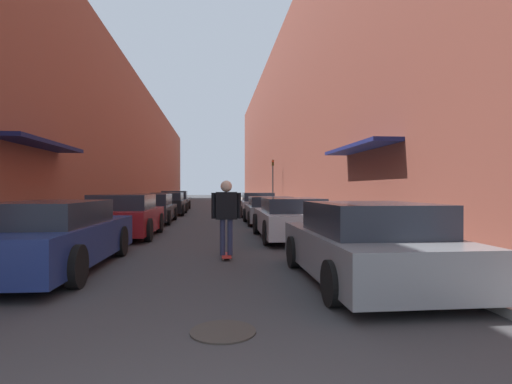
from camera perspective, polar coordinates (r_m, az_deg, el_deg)
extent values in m
plane|color=#38383A|center=(27.99, -6.47, -2.68)|extent=(147.43, 147.43, 0.00)
cube|color=gray|center=(35.01, -13.85, -1.97)|extent=(1.80, 67.01, 0.12)
cube|color=gray|center=(34.95, 1.11, -1.96)|extent=(1.80, 67.01, 0.12)
cube|color=brown|center=(35.66, -18.51, 6.05)|extent=(4.00, 67.01, 10.05)
cube|color=#141947|center=(13.98, -28.34, 6.05)|extent=(1.00, 4.80, 0.12)
cube|color=brown|center=(35.82, 5.78, 9.35)|extent=(4.00, 67.01, 14.15)
cube|color=#141947|center=(13.81, 14.53, 6.16)|extent=(1.00, 4.80, 0.12)
cube|color=navy|center=(8.40, -26.68, -6.40)|extent=(1.85, 4.82, 0.68)
cube|color=#232833|center=(8.13, -27.29, -2.71)|extent=(1.59, 2.52, 0.43)
cylinder|color=black|center=(10.11, -28.26, -6.34)|extent=(0.18, 0.67, 0.67)
cylinder|color=black|center=(9.59, -18.69, -6.68)|extent=(0.18, 0.67, 0.67)
cylinder|color=black|center=(6.76, -24.30, -9.68)|extent=(0.18, 0.67, 0.67)
cube|color=maroon|center=(13.27, -18.24, -3.85)|extent=(1.94, 3.96, 0.70)
cube|color=#232833|center=(13.05, -18.43, -1.36)|extent=(1.69, 2.07, 0.46)
cylinder|color=black|center=(14.68, -20.77, -4.22)|extent=(0.18, 0.67, 0.67)
cylinder|color=black|center=(14.33, -13.56, -4.32)|extent=(0.18, 0.67, 0.67)
cylinder|color=black|center=(12.35, -23.67, -5.10)|extent=(0.18, 0.67, 0.67)
cylinder|color=black|center=(11.92, -15.11, -5.28)|extent=(0.18, 0.67, 0.67)
cube|color=#232326|center=(18.59, -14.53, -2.80)|extent=(1.74, 4.59, 0.60)
cube|color=#232833|center=(18.34, -14.64, -1.08)|extent=(1.52, 2.39, 0.53)
cylinder|color=black|center=(20.14, -16.31, -2.99)|extent=(0.18, 0.64, 0.64)
cylinder|color=black|center=(19.90, -11.52, -3.02)|extent=(0.18, 0.64, 0.64)
cylinder|color=black|center=(17.35, -17.99, -3.54)|extent=(0.18, 0.64, 0.64)
cylinder|color=black|center=(17.08, -12.43, -3.60)|extent=(0.18, 0.64, 0.64)
cube|color=black|center=(24.16, -12.47, -1.93)|extent=(1.95, 4.12, 0.69)
cube|color=#232833|center=(23.94, -12.53, -0.61)|extent=(1.71, 2.15, 0.43)
cylinder|color=black|center=(25.55, -14.26, -2.24)|extent=(0.18, 0.66, 0.66)
cylinder|color=black|center=(25.35, -10.02, -2.26)|extent=(0.18, 0.66, 0.66)
cylinder|color=black|center=(23.03, -15.17, -2.54)|extent=(0.18, 0.66, 0.66)
cylinder|color=black|center=(22.81, -10.47, -2.56)|extent=(0.18, 0.66, 0.66)
cube|color=black|center=(29.62, -11.49, -1.53)|extent=(2.03, 3.99, 0.67)
cube|color=#232833|center=(29.41, -11.53, -0.37)|extent=(1.76, 2.09, 0.54)
cylinder|color=black|center=(30.94, -13.03, -1.80)|extent=(0.18, 0.64, 0.64)
cylinder|color=black|center=(30.77, -9.51, -1.81)|extent=(0.18, 0.64, 0.64)
cylinder|color=black|center=(28.52, -13.63, -1.99)|extent=(0.18, 0.64, 0.64)
cylinder|color=black|center=(28.33, -9.81, -2.00)|extent=(0.18, 0.64, 0.64)
cube|color=gray|center=(6.83, 15.43, -8.25)|extent=(1.93, 4.14, 0.65)
cube|color=#232833|center=(6.58, 16.10, -3.62)|extent=(1.70, 2.16, 0.48)
cylinder|color=black|center=(7.82, 5.39, -8.53)|extent=(0.18, 0.60, 0.60)
cylinder|color=black|center=(8.39, 18.25, -7.93)|extent=(0.18, 0.60, 0.60)
cylinder|color=black|center=(5.37, 10.94, -12.68)|extent=(0.18, 0.60, 0.60)
cylinder|color=black|center=(6.18, 28.26, -10.99)|extent=(0.18, 0.60, 0.60)
cube|color=#B7B7BC|center=(12.26, 4.94, -4.28)|extent=(1.95, 4.48, 0.65)
cube|color=#232833|center=(12.01, 5.15, -1.85)|extent=(1.68, 2.34, 0.41)
cylinder|color=black|center=(13.50, 0.03, -4.57)|extent=(0.18, 0.69, 0.69)
cylinder|color=black|center=(13.81, 7.57, -4.46)|extent=(0.18, 0.69, 0.69)
cylinder|color=black|center=(10.78, 1.57, -5.84)|extent=(0.18, 0.69, 0.69)
cylinder|color=black|center=(11.16, 10.90, -5.63)|extent=(0.18, 0.69, 0.69)
cube|color=gray|center=(17.44, 1.90, -3.00)|extent=(2.02, 3.98, 0.61)
cube|color=#232833|center=(17.22, 1.99, -1.34)|extent=(1.75, 2.08, 0.41)
cylinder|color=black|center=(18.56, -1.54, -3.31)|extent=(0.18, 0.62, 0.62)
cylinder|color=black|center=(18.81, 4.27, -3.26)|extent=(0.18, 0.62, 0.62)
cylinder|color=black|center=(16.13, -0.86, -3.87)|extent=(0.18, 0.62, 0.62)
cylinder|color=black|center=(16.41, 5.79, -3.80)|extent=(0.18, 0.62, 0.62)
cube|color=#B7B7BC|center=(22.29, 0.19, -2.14)|extent=(1.94, 4.50, 0.69)
cube|color=#232833|center=(22.05, 0.25, -0.68)|extent=(1.67, 2.36, 0.45)
cylinder|color=black|center=(23.60, -2.34, -2.49)|extent=(0.18, 0.63, 0.63)
cylinder|color=black|center=(23.78, 1.98, -2.47)|extent=(0.18, 0.63, 0.63)
cylinder|color=black|center=(20.85, -1.85, -2.88)|extent=(0.18, 0.63, 0.63)
cylinder|color=black|center=(21.05, 3.03, -2.85)|extent=(0.18, 0.63, 0.63)
cube|color=#B2231E|center=(8.86, -4.26, -9.02)|extent=(0.20, 0.78, 0.02)
cylinder|color=beige|center=(9.11, -4.79, -8.99)|extent=(0.03, 0.06, 0.06)
cylinder|color=beige|center=(9.12, -3.83, -8.98)|extent=(0.03, 0.06, 0.06)
cylinder|color=beige|center=(8.62, -4.72, -9.53)|extent=(0.03, 0.06, 0.06)
cylinder|color=beige|center=(8.63, -3.70, -9.53)|extent=(0.03, 0.06, 0.06)
cylinder|color=#2D3351|center=(8.80, -4.80, -6.45)|extent=(0.12, 0.12, 0.78)
cylinder|color=#2D3351|center=(8.81, -3.73, -6.45)|extent=(0.12, 0.12, 0.78)
cube|color=black|center=(8.75, -4.27, -1.96)|extent=(0.47, 0.21, 0.60)
sphere|color=beige|center=(8.74, -4.27, 0.82)|extent=(0.25, 0.25, 0.25)
cylinder|color=black|center=(8.75, -6.10, -1.96)|extent=(0.09, 0.09, 0.57)
cylinder|color=black|center=(8.76, -2.44, -1.96)|extent=(0.09, 0.09, 0.57)
cylinder|color=#332D28|center=(4.49, -4.74, -19.24)|extent=(0.70, 0.70, 0.02)
cylinder|color=#2D2D2D|center=(30.47, 2.42, 1.21)|extent=(0.10, 0.10, 3.62)
cube|color=#332D0F|center=(30.53, 2.42, 4.19)|extent=(0.16, 0.16, 0.45)
sphere|color=red|center=(30.45, 2.44, 4.41)|extent=(0.11, 0.11, 0.11)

